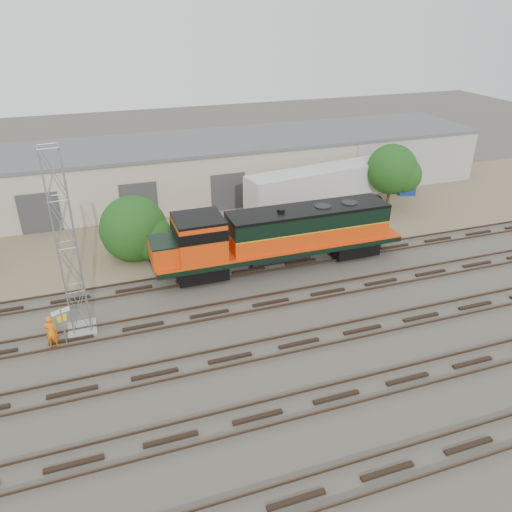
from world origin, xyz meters
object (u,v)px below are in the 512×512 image
object	(u,v)px
semi_trailer	(321,185)
signal_tower	(67,249)
worker	(51,332)
locomotive	(276,236)

from	to	relation	value
semi_trailer	signal_tower	bearing A→B (deg)	-159.31
signal_tower	worker	world-z (taller)	signal_tower
worker	semi_trailer	world-z (taller)	semi_trailer
locomotive	worker	distance (m)	15.76
signal_tower	semi_trailer	xyz separation A→B (m)	(20.97, 12.09, -2.63)
semi_trailer	locomotive	bearing A→B (deg)	-141.08
locomotive	semi_trailer	size ratio (longest dim) A/B	1.30
worker	semi_trailer	bearing A→B (deg)	-142.03
signal_tower	worker	distance (m)	4.66
signal_tower	worker	bearing A→B (deg)	-144.11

